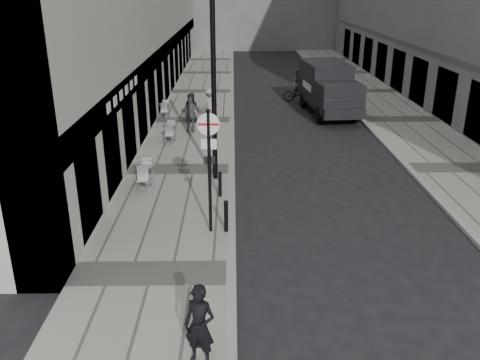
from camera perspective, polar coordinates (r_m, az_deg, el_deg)
The scene contains 16 objects.
ground at distance 10.82m, azimuth -1.03°, elevation -18.35°, with size 120.00×120.00×0.00m, color black.
sidewalk at distance 27.29m, azimuth -5.16°, elevation 6.65°, with size 4.00×60.00×0.12m, color gray.
far_sidewalk at distance 28.64m, azimuth 17.51°, elevation 6.45°, with size 4.00×60.00×0.12m, color gray.
walking_man at distance 9.82m, azimuth -4.56°, elevation -16.02°, with size 0.61×0.40×1.67m, color black.
sign_post at distance 14.06m, azimuth -3.49°, elevation 2.77°, with size 0.62×0.11×3.63m.
lamppost at distance 17.89m, azimuth -2.99°, elevation 11.90°, with size 0.31×0.31×6.97m.
bollard_near at distance 14.72m, azimuth -1.58°, elevation -4.18°, with size 0.12×0.12×0.91m, color black.
bollard_far at distance 17.15m, azimuth -2.24°, elevation -0.55°, with size 0.11×0.11×0.83m, color black.
panel_van at distance 29.01m, azimuth 9.89°, elevation 10.33°, with size 2.70×6.05×2.77m.
cyclist at distance 31.91m, azimuth 6.63°, elevation 10.10°, with size 2.03×1.31×2.06m.
pedestrian_a at distance 24.70m, azimuth -5.54°, elevation 7.30°, with size 1.01×0.42×1.73m, color #5A5A5F.
pedestrian_b at distance 26.85m, azimuth -3.40°, elevation 8.49°, with size 1.12×0.64×1.73m, color gray.
pedestrian_c at distance 26.59m, azimuth -5.49°, elevation 8.08°, with size 0.75×0.49×1.53m, color black.
cafe_table_near at distance 18.33m, azimuth -10.59°, elevation 0.74°, with size 0.72×1.62×0.92m.
cafe_table_mid at distance 23.52m, azimuth -7.81°, elevation 5.42°, with size 0.68×1.52×0.87m.
cafe_table_far at distance 27.97m, azimuth -8.40°, elevation 7.89°, with size 0.65×1.47×0.84m.
Camera 1 is at (0.07, -8.34, 6.89)m, focal length 38.00 mm.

